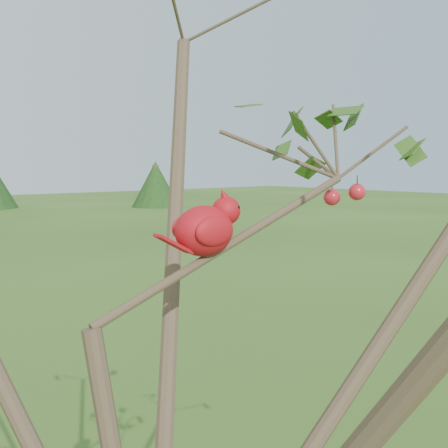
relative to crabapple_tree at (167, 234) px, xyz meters
name	(u,v)px	position (x,y,z in m)	size (l,w,h in m)	color
crabapple_tree	(167,234)	(0.00, 0.00, 0.00)	(2.35, 2.05, 2.95)	#443124
cardinal	(207,228)	(0.16, 0.11, -0.01)	(0.21, 0.10, 0.14)	red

